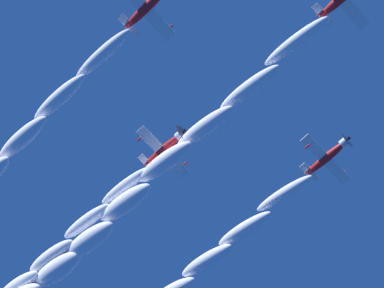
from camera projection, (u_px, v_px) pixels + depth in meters
The scene contains 4 objects.
airplane_left_wingman at pixel (328, 157), 89.97m from camera, with size 7.36×6.79×3.01m.
airplane_right_wingman at pixel (148, 6), 77.52m from camera, with size 7.24×6.77×3.31m.
airplane_slot_tail at pixel (165, 149), 89.15m from camera, with size 7.30×6.82×2.91m.
smoke_trail_lead at pixel (108, 220), 91.54m from camera, with size 24.28×52.93×8.94m.
Camera 1 is at (-35.95, -1.16, 2.00)m, focal length 71.28 mm.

